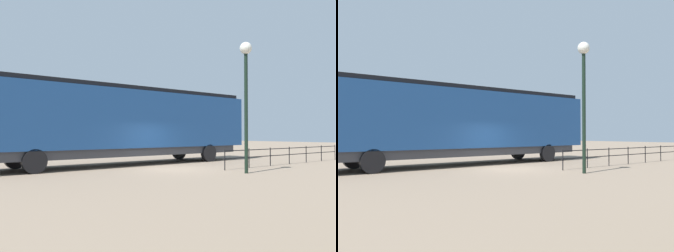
# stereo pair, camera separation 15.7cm
# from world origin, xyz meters

# --- Properties ---
(ground_plane) EXTENTS (120.00, 120.00, 0.00)m
(ground_plane) POSITION_xyz_m (0.00, 0.00, 0.00)
(ground_plane) COLOR #84705B
(locomotive) EXTENTS (3.17, 17.12, 4.40)m
(locomotive) POSITION_xyz_m (-3.59, 0.00, 2.45)
(locomotive) COLOR navy
(locomotive) RESTS_ON ground_plane
(lamp_post) EXTENTS (0.55, 0.55, 5.92)m
(lamp_post) POSITION_xyz_m (3.62, 1.38, 4.31)
(lamp_post) COLOR black
(lamp_post) RESTS_ON ground_plane
(platform_fence) EXTENTS (0.05, 11.22, 1.01)m
(platform_fence) POSITION_xyz_m (2.12, 7.21, 0.67)
(platform_fence) COLOR black
(platform_fence) RESTS_ON ground_plane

